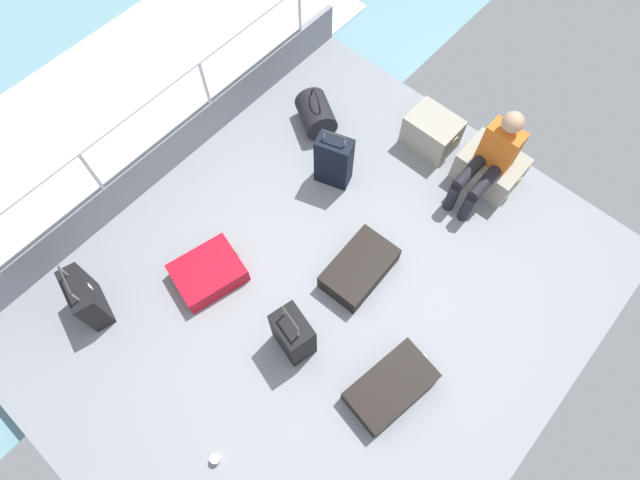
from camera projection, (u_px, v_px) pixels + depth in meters
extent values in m
cube|color=gray|center=(322.00, 297.00, 4.90)|extent=(4.40, 5.20, 0.06)
cube|color=gray|center=(165.00, 156.00, 5.30)|extent=(0.06, 5.20, 0.45)
cylinder|color=silver|center=(101.00, 185.00, 4.83)|extent=(0.04, 0.04, 1.00)
cylinder|color=silver|center=(209.00, 99.00, 5.28)|extent=(0.04, 0.04, 1.00)
cylinder|color=silver|center=(300.00, 26.00, 5.72)|extent=(0.04, 0.04, 1.00)
cylinder|color=silver|center=(141.00, 106.00, 4.60)|extent=(0.04, 4.16, 0.04)
cube|color=white|center=(100.00, 118.00, 6.22)|extent=(2.40, 7.28, 0.01)
cube|color=#9E9989|center=(432.00, 132.00, 5.47)|extent=(0.53, 0.41, 0.39)
torus|color=tan|center=(412.00, 113.00, 5.47)|extent=(0.02, 0.12, 0.12)
torus|color=tan|center=(455.00, 142.00, 5.32)|extent=(0.02, 0.12, 0.12)
cube|color=#9E9989|center=(490.00, 168.00, 5.29)|extent=(0.62, 0.48, 0.37)
torus|color=tan|center=(466.00, 147.00, 5.31)|extent=(0.02, 0.12, 0.12)
torus|color=tan|center=(519.00, 182.00, 5.13)|extent=(0.02, 0.12, 0.12)
cube|color=orange|center=(500.00, 146.00, 4.89)|extent=(0.34, 0.20, 0.48)
sphere|color=tan|center=(513.00, 122.00, 4.56)|extent=(0.20, 0.20, 0.20)
cylinder|color=black|center=(484.00, 183.00, 4.95)|extent=(0.12, 0.40, 0.12)
cylinder|color=black|center=(467.00, 208.00, 5.08)|extent=(0.11, 0.11, 0.37)
cylinder|color=black|center=(469.00, 173.00, 5.00)|extent=(0.12, 0.40, 0.12)
cylinder|color=black|center=(452.00, 197.00, 5.13)|extent=(0.11, 0.11, 0.37)
cube|color=#B70C1E|center=(208.00, 273.00, 4.87)|extent=(0.63, 0.72, 0.20)
cube|color=green|center=(236.00, 253.00, 4.89)|extent=(0.05, 0.02, 0.08)
cube|color=black|center=(359.00, 268.00, 4.88)|extent=(0.47, 0.74, 0.22)
cube|color=white|center=(383.00, 240.00, 4.96)|extent=(0.05, 0.01, 0.08)
cube|color=black|center=(334.00, 161.00, 5.16)|extent=(0.40, 0.31, 0.64)
cylinder|color=#A5A8AD|center=(324.00, 135.00, 4.84)|extent=(0.02, 0.02, 0.11)
cylinder|color=#A5A8AD|center=(345.00, 142.00, 4.81)|extent=(0.02, 0.02, 0.11)
cylinder|color=#2D2D2D|center=(335.00, 135.00, 4.78)|extent=(0.23, 0.09, 0.02)
cube|color=silver|center=(338.00, 144.00, 5.07)|extent=(0.05, 0.02, 0.08)
cube|color=black|center=(293.00, 335.00, 4.42)|extent=(0.40, 0.33, 0.58)
cylinder|color=#A5A8AD|center=(284.00, 311.00, 4.11)|extent=(0.02, 0.02, 0.19)
cylinder|color=#A5A8AD|center=(298.00, 332.00, 4.04)|extent=(0.02, 0.02, 0.19)
cylinder|color=#2D2D2D|center=(290.00, 318.00, 3.99)|extent=(0.23, 0.07, 0.02)
cube|color=silver|center=(305.00, 320.00, 4.29)|extent=(0.05, 0.02, 0.08)
cube|color=black|center=(87.00, 298.00, 4.58)|extent=(0.48, 0.30, 0.54)
cylinder|color=#A5A8AD|center=(63.00, 271.00, 4.31)|extent=(0.02, 0.02, 0.17)
cylinder|color=#A5A8AD|center=(75.00, 297.00, 4.22)|extent=(0.02, 0.02, 0.17)
cylinder|color=#2D2D2D|center=(65.00, 280.00, 4.19)|extent=(0.28, 0.10, 0.02)
cube|color=silver|center=(91.00, 287.00, 4.48)|extent=(0.05, 0.02, 0.08)
cube|color=black|center=(391.00, 387.00, 4.41)|extent=(0.55, 0.82, 0.21)
cube|color=silver|center=(424.00, 357.00, 4.47)|extent=(0.05, 0.01, 0.08)
cylinder|color=black|center=(316.00, 114.00, 5.60)|extent=(0.57, 0.53, 0.35)
torus|color=black|center=(316.00, 103.00, 5.43)|extent=(0.26, 0.16, 0.30)
cylinder|color=white|center=(216.00, 459.00, 4.21)|extent=(0.08, 0.08, 0.10)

